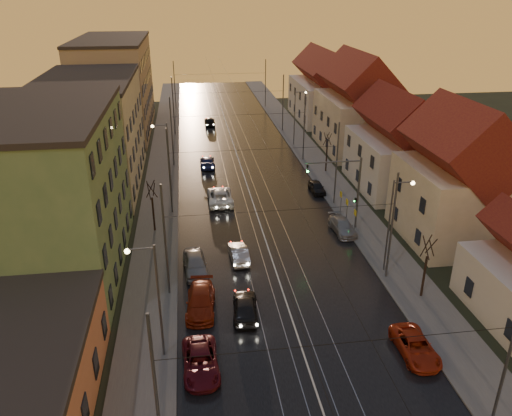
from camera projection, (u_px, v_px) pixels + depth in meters
name	position (u px, v px, depth m)	size (l,w,h in m)	color
ground	(307.00, 365.00, 30.93)	(160.00, 160.00, 0.00)	black
road	(239.00, 161.00, 67.13)	(16.00, 120.00, 0.04)	black
sidewalk_left	(164.00, 164.00, 65.85)	(4.00, 120.00, 0.15)	#4C4C4C
sidewalk_right	(311.00, 157.00, 68.36)	(4.00, 120.00, 0.15)	#4C4C4C
tram_rail_0	(222.00, 161.00, 66.84)	(0.06, 120.00, 0.03)	gray
tram_rail_1	(233.00, 161.00, 67.02)	(0.06, 120.00, 0.03)	gray
tram_rail_2	(244.00, 160.00, 67.21)	(0.06, 120.00, 0.03)	gray
tram_rail_3	(255.00, 160.00, 67.39)	(0.06, 120.00, 0.03)	gray
apartment_left_1	(49.00, 197.00, 38.77)	(10.00, 18.00, 13.00)	#567E50
apartment_left_2	(92.00, 134.00, 57.07)	(10.00, 20.00, 12.00)	#AFAA87
apartment_left_3	(116.00, 87.00, 78.39)	(10.00, 24.00, 14.00)	tan
house_right_1	(457.00, 183.00, 44.42)	(8.67, 10.20, 10.80)	beige
house_right_2	(398.00, 149.00, 56.52)	(9.18, 12.24, 9.20)	silver
house_right_3	(357.00, 109.00, 69.62)	(9.18, 14.28, 11.50)	beige
house_right_4	(323.00, 90.00, 86.22)	(9.18, 16.32, 10.00)	silver
catenary_pole_l_0	(156.00, 395.00, 22.59)	(0.16, 0.16, 9.00)	#595B60
catenary_pole_r_0	(508.00, 360.00, 24.75)	(0.16, 0.16, 9.00)	#595B60
catenary_pole_l_1	(165.00, 242.00, 36.17)	(0.16, 0.16, 9.00)	#595B60
catenary_pole_r_1	(392.00, 228.00, 38.32)	(0.16, 0.16, 9.00)	#595B60
catenary_pole_l_2	(170.00, 172.00, 49.75)	(0.16, 0.16, 9.00)	#595B60
catenary_pole_r_2	(336.00, 165.00, 51.90)	(0.16, 0.16, 9.00)	#595B60
catenary_pole_l_3	(172.00, 132.00, 63.32)	(0.16, 0.16, 9.00)	#595B60
catenary_pole_r_3	(304.00, 128.00, 65.48)	(0.16, 0.16, 9.00)	#595B60
catenary_pole_l_4	(173.00, 107.00, 76.90)	(0.16, 0.16, 9.00)	#595B60
catenary_pole_r_4	(283.00, 103.00, 79.05)	(0.16, 0.16, 9.00)	#595B60
catenary_pole_l_5	(175.00, 86.00, 93.19)	(0.16, 0.16, 9.00)	#595B60
catenary_pole_r_5	(265.00, 84.00, 95.35)	(0.16, 0.16, 9.00)	#595B60
street_lamp_0	(153.00, 291.00, 29.61)	(1.75, 0.32, 8.00)	#595B60
street_lamp_1	(394.00, 217.00, 39.14)	(1.75, 0.32, 8.00)	#595B60
street_lamp_2	(166.00, 151.00, 54.96)	(1.75, 0.32, 8.00)	#595B60
street_lamp_3	(297.00, 112.00, 71.72)	(1.75, 0.32, 8.00)	#595B60
traffic_light_mast	(349.00, 185.00, 46.35)	(5.30, 0.32, 7.20)	#595B60
bare_tree_0	(153.00, 208.00, 46.75)	(1.09, 1.09, 5.11)	black
bare_tree_1	(425.00, 269.00, 36.63)	(1.09, 1.09, 5.11)	black
bare_tree_2	(327.00, 153.00, 62.00)	(1.09, 1.09, 5.11)	black
driving_car_0	(245.00, 307.00, 35.28)	(1.73, 4.30, 1.47)	black
driving_car_1	(239.00, 253.00, 42.49)	(1.41, 4.04, 1.33)	#A4A4A9
driving_car_2	(220.00, 196.00, 53.80)	(2.59, 5.62, 1.56)	silver
driving_car_3	(207.00, 162.00, 64.62)	(1.86, 4.59, 1.33)	#1A224F
driving_car_4	(210.00, 121.00, 83.85)	(1.70, 4.22, 1.44)	black
parked_left_1	(201.00, 362.00, 30.22)	(2.15, 4.67, 1.30)	#4F0D17
parked_left_2	(201.00, 301.00, 35.89)	(2.02, 4.96, 1.44)	maroon
parked_left_3	(195.00, 264.00, 40.66)	(1.85, 4.59, 1.56)	#929397
parked_right_0	(415.00, 346.00, 31.55)	(2.05, 4.44, 1.23)	#A42710
parked_right_1	(342.00, 226.00, 47.35)	(1.79, 4.39, 1.28)	#929397
parked_right_2	(317.00, 187.00, 56.62)	(1.44, 3.58, 1.22)	black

